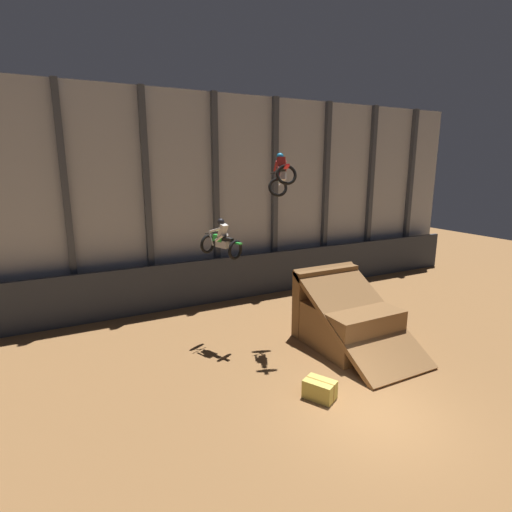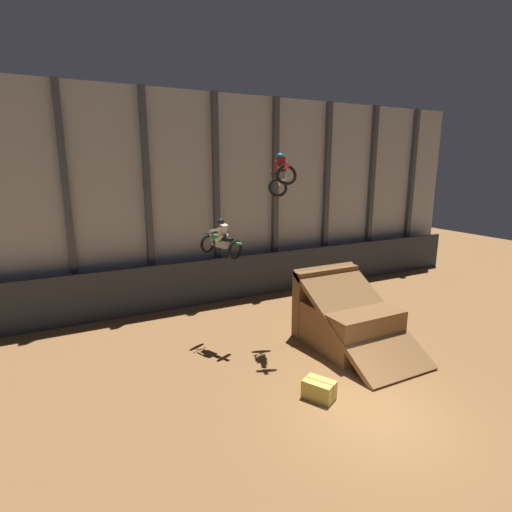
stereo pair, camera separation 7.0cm
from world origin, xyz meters
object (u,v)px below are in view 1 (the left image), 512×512
(dirt_ramp, at_px, (344,318))
(rider_bike_left_air, at_px, (221,241))
(hay_bale_trackside, at_px, (320,389))
(traffic_cone_near_ramp, at_px, (331,313))
(rider_bike_right_air, at_px, (282,175))

(dirt_ramp, distance_m, rider_bike_left_air, 5.60)
(hay_bale_trackside, bearing_deg, dirt_ramp, 40.97)
(hay_bale_trackside, bearing_deg, traffic_cone_near_ramp, 49.23)
(rider_bike_left_air, xyz_separation_m, traffic_cone_near_ramp, (5.20, -0.09, -3.74))
(traffic_cone_near_ramp, relative_size, hay_bale_trackside, 0.54)
(rider_bike_left_air, relative_size, rider_bike_right_air, 0.98)
(rider_bike_left_air, distance_m, traffic_cone_near_ramp, 6.41)
(traffic_cone_near_ramp, height_order, hay_bale_trackside, traffic_cone_near_ramp)
(dirt_ramp, xyz_separation_m, traffic_cone_near_ramp, (1.06, 2.14, -0.70))
(hay_bale_trackside, bearing_deg, rider_bike_right_air, 76.22)
(rider_bike_left_air, distance_m, rider_bike_right_air, 3.26)
(hay_bale_trackside, bearing_deg, rider_bike_left_air, 101.55)
(rider_bike_right_air, height_order, hay_bale_trackside, rider_bike_right_air)
(rider_bike_left_air, xyz_separation_m, hay_bale_trackside, (1.01, -4.95, -3.74))
(rider_bike_right_air, distance_m, traffic_cone_near_ramp, 6.98)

